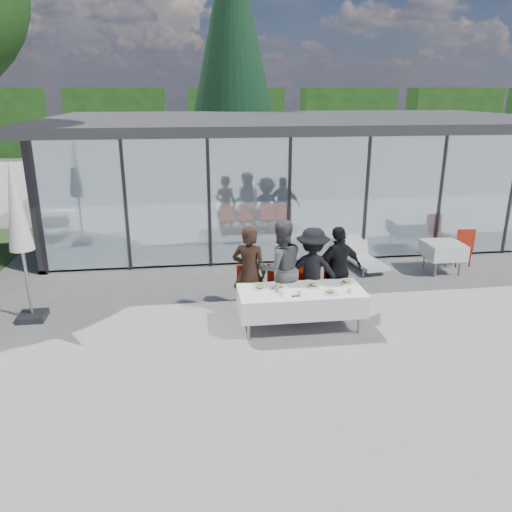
# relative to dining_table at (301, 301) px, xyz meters

# --- Properties ---
(ground) EXTENTS (90.00, 90.00, 0.00)m
(ground) POSITION_rel_dining_table_xyz_m (-0.56, -0.46, -0.54)
(ground) COLOR gray
(ground) RESTS_ON ground
(pavilion) EXTENTS (14.80, 8.80, 3.44)m
(pavilion) POSITION_rel_dining_table_xyz_m (1.44, 7.71, 1.61)
(pavilion) COLOR gray
(pavilion) RESTS_ON ground
(treeline) EXTENTS (62.50, 2.00, 4.40)m
(treeline) POSITION_rel_dining_table_xyz_m (-2.56, 27.54, 1.66)
(treeline) COLOR #163711
(treeline) RESTS_ON ground
(dining_table) EXTENTS (2.26, 0.96, 0.75)m
(dining_table) POSITION_rel_dining_table_xyz_m (0.00, 0.00, 0.00)
(dining_table) COLOR white
(dining_table) RESTS_ON ground
(diner_a) EXTENTS (0.83, 0.83, 1.80)m
(diner_a) POSITION_rel_dining_table_xyz_m (-0.86, 0.64, 0.36)
(diner_a) COLOR black
(diner_a) RESTS_ON ground
(diner_chair_a) EXTENTS (0.44, 0.44, 0.97)m
(diner_chair_a) POSITION_rel_dining_table_xyz_m (-0.86, 0.75, -0.00)
(diner_chair_a) COLOR #AD1E0B
(diner_chair_a) RESTS_ON ground
(diner_b) EXTENTS (1.04, 1.04, 1.90)m
(diner_b) POSITION_rel_dining_table_xyz_m (-0.26, 0.64, 0.41)
(diner_b) COLOR #4E4E4E
(diner_b) RESTS_ON ground
(diner_chair_b) EXTENTS (0.44, 0.44, 0.97)m
(diner_chair_b) POSITION_rel_dining_table_xyz_m (-0.26, 0.75, -0.00)
(diner_chair_b) COLOR #AD1E0B
(diner_chair_b) RESTS_ON ground
(diner_c) EXTENTS (1.39, 1.39, 1.72)m
(diner_c) POSITION_rel_dining_table_xyz_m (0.36, 0.64, 0.32)
(diner_c) COLOR black
(diner_c) RESTS_ON ground
(diner_chair_c) EXTENTS (0.44, 0.44, 0.97)m
(diner_chair_c) POSITION_rel_dining_table_xyz_m (0.36, 0.75, -0.00)
(diner_chair_c) COLOR #AD1E0B
(diner_chair_c) RESTS_ON ground
(diner_d) EXTENTS (1.23, 1.23, 1.73)m
(diner_d) POSITION_rel_dining_table_xyz_m (0.87, 0.64, 0.33)
(diner_d) COLOR black
(diner_d) RESTS_ON ground
(diner_chair_d) EXTENTS (0.44, 0.44, 0.97)m
(diner_chair_d) POSITION_rel_dining_table_xyz_m (0.87, 0.75, -0.00)
(diner_chair_d) COLOR #AD1E0B
(diner_chair_d) RESTS_ON ground
(plate_a) EXTENTS (0.27, 0.27, 0.07)m
(plate_a) POSITION_rel_dining_table_xyz_m (-0.73, 0.17, 0.24)
(plate_a) COLOR silver
(plate_a) RESTS_ON dining_table
(plate_b) EXTENTS (0.27, 0.27, 0.07)m
(plate_b) POSITION_rel_dining_table_xyz_m (-0.37, 0.16, 0.24)
(plate_b) COLOR silver
(plate_b) RESTS_ON dining_table
(plate_c) EXTENTS (0.27, 0.27, 0.07)m
(plate_c) POSITION_rel_dining_table_xyz_m (0.28, 0.13, 0.24)
(plate_c) COLOR silver
(plate_c) RESTS_ON dining_table
(plate_d) EXTENTS (0.27, 0.27, 0.07)m
(plate_d) POSITION_rel_dining_table_xyz_m (0.92, 0.22, 0.24)
(plate_d) COLOR silver
(plate_d) RESTS_ON dining_table
(plate_extra) EXTENTS (0.27, 0.27, 0.07)m
(plate_extra) POSITION_rel_dining_table_xyz_m (0.48, -0.23, 0.24)
(plate_extra) COLOR silver
(plate_extra) RESTS_ON dining_table
(juice_bottle) EXTENTS (0.06, 0.06, 0.16)m
(juice_bottle) POSITION_rel_dining_table_xyz_m (-0.45, -0.05, 0.29)
(juice_bottle) COLOR #85AE48
(juice_bottle) RESTS_ON dining_table
(drinking_glasses) EXTENTS (1.29, 0.09, 0.10)m
(drinking_glasses) POSITION_rel_dining_table_xyz_m (0.11, -0.25, 0.26)
(drinking_glasses) COLOR silver
(drinking_glasses) RESTS_ON dining_table
(folded_eyeglasses) EXTENTS (0.14, 0.03, 0.01)m
(folded_eyeglasses) POSITION_rel_dining_table_xyz_m (-0.16, -0.29, 0.22)
(folded_eyeglasses) COLOR black
(folded_eyeglasses) RESTS_ON dining_table
(spare_table_right) EXTENTS (0.86, 0.86, 0.74)m
(spare_table_right) POSITION_rel_dining_table_xyz_m (4.02, 2.48, 0.02)
(spare_table_right) COLOR white
(spare_table_right) RESTS_ON ground
(spare_chair_a) EXTENTS (0.62, 0.62, 0.97)m
(spare_chair_a) POSITION_rel_dining_table_xyz_m (4.41, 3.74, -0.00)
(spare_chair_a) COLOR #AD1E0B
(spare_chair_a) RESTS_ON ground
(spare_chair_b) EXTENTS (0.47, 0.47, 0.97)m
(spare_chair_b) POSITION_rel_dining_table_xyz_m (4.72, 2.83, -0.00)
(spare_chair_b) COLOR #AD1E0B
(spare_chair_b) RESTS_ON ground
(market_umbrella) EXTENTS (0.50, 0.50, 3.00)m
(market_umbrella) POSITION_rel_dining_table_xyz_m (-5.00, 1.03, 1.45)
(market_umbrella) COLOR black
(market_umbrella) RESTS_ON ground
(lounger) EXTENTS (0.80, 1.41, 0.72)m
(lounger) POSITION_rel_dining_table_xyz_m (2.27, 3.10, -0.28)
(lounger) COLOR silver
(lounger) RESTS_ON ground
(conifer_tree) EXTENTS (4.00, 4.00, 10.50)m
(conifer_tree) POSITION_rel_dining_table_xyz_m (-0.06, 12.54, 5.45)
(conifer_tree) COLOR #382316
(conifer_tree) RESTS_ON ground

